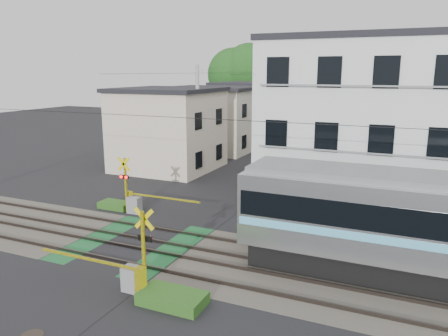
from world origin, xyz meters
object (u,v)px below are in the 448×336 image
at_px(apartment_block, 364,126).
at_px(manhole_cover, 32,336).
at_px(crossing_signal_far, 133,200).
at_px(crossing_signal_near, 134,273).
at_px(pedestrian, 305,139).

xyz_separation_m(apartment_block, manhole_cover, (-7.14, -16.51, -4.64)).
bearing_deg(crossing_signal_far, crossing_signal_near, -54.71).
relative_size(apartment_block, pedestrian, 6.54).
distance_m(crossing_signal_near, pedestrian, 32.03).
bearing_deg(pedestrian, apartment_block, 130.38).
relative_size(crossing_signal_near, manhole_cover, 7.16).
height_order(apartment_block, manhole_cover, apartment_block).
height_order(crossing_signal_far, apartment_block, apartment_block).
relative_size(crossing_signal_near, pedestrian, 3.04).
height_order(apartment_block, pedestrian, apartment_block).
distance_m(crossing_signal_far, apartment_block, 13.14).
bearing_deg(manhole_cover, crossing_signal_far, 110.31).
xyz_separation_m(crossing_signal_far, pedestrian, (3.49, 24.68, 0.07)).
relative_size(crossing_signal_far, pedestrian, 3.04).
bearing_deg(manhole_cover, crossing_signal_near, 70.04).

